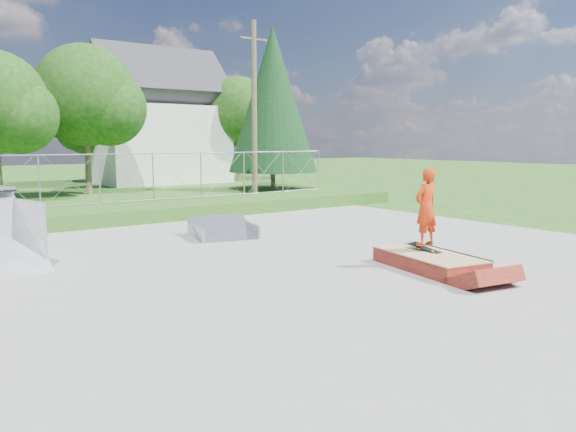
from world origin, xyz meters
name	(u,v)px	position (x,y,z in m)	size (l,w,h in m)	color
ground	(268,274)	(0.00, 0.00, 0.00)	(120.00, 120.00, 0.00)	#275217
concrete_pad	(268,274)	(0.00, 0.00, 0.02)	(20.00, 16.00, 0.04)	gray
grass_berm	(111,215)	(0.00, 9.50, 0.25)	(24.00, 3.00, 0.50)	#275217
grind_box	(429,262)	(2.99, -1.72, 0.18)	(1.61, 2.64, 0.37)	maroon
flat_bank_ramp	(223,229)	(1.49, 4.42, 0.25)	(1.66, 1.77, 0.51)	#95989C
skateboard	(425,249)	(3.16, -1.46, 0.41)	(0.22, 0.80, 0.02)	black
skater	(426,210)	(3.16, -1.46, 1.25)	(0.61, 0.40, 1.68)	red
chain_link_fence	(100,179)	(0.00, 10.50, 1.40)	(20.00, 0.06, 1.80)	gray
gable_house	(158,124)	(9.00, 26.00, 3.84)	(8.40, 6.08, 8.94)	white
utility_pole	(254,113)	(7.50, 12.00, 4.00)	(0.24, 0.24, 8.00)	brown
tree_left_near	(1,106)	(-1.75, 17.83, 4.24)	(4.76, 4.48, 6.65)	brown
tree_center	(92,99)	(2.78, 19.81, 4.85)	(5.44, 5.12, 7.60)	brown
tree_right_far	(243,115)	(14.27, 23.82, 4.54)	(5.10, 4.80, 7.12)	brown
tree_back_mid	(92,127)	(5.21, 27.86, 3.63)	(4.08, 3.84, 5.70)	brown
conifer_tree	(273,100)	(12.00, 17.00, 5.05)	(5.04, 5.04, 9.10)	brown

